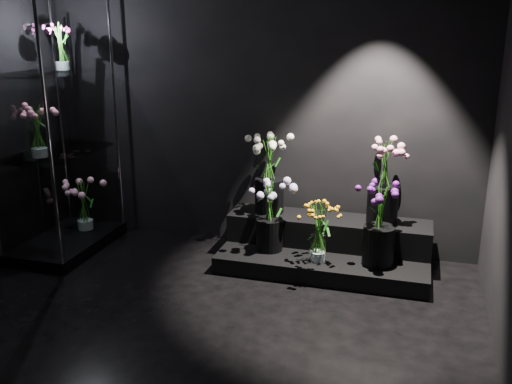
% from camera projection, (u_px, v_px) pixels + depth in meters
% --- Properties ---
extents(floor, '(4.00, 4.00, 0.00)m').
position_uv_depth(floor, '(172.00, 352.00, 3.66)').
color(floor, black).
rests_on(floor, ground).
extents(wall_back, '(4.00, 0.00, 4.00)m').
position_uv_depth(wall_back, '(258.00, 95.00, 5.09)').
color(wall_back, black).
rests_on(wall_back, floor).
extents(display_riser, '(1.75, 0.78, 0.39)m').
position_uv_depth(display_riser, '(326.00, 247.00, 4.94)').
color(display_riser, black).
rests_on(display_riser, floor).
extents(display_case, '(0.65, 1.08, 2.37)m').
position_uv_depth(display_case, '(55.00, 122.00, 4.98)').
color(display_case, black).
rests_on(display_case, floor).
extents(bouquet_orange_bells, '(0.36, 0.36, 0.52)m').
position_uv_depth(bouquet_orange_bells, '(319.00, 230.00, 4.61)').
color(bouquet_orange_bells, white).
rests_on(bouquet_orange_bells, display_riser).
extents(bouquet_lilac, '(0.38, 0.38, 0.62)m').
position_uv_depth(bouquet_lilac, '(270.00, 210.00, 4.81)').
color(bouquet_lilac, black).
rests_on(bouquet_lilac, display_riser).
extents(bouquet_purple, '(0.32, 0.32, 0.65)m').
position_uv_depth(bouquet_purple, '(380.00, 223.00, 4.52)').
color(bouquet_purple, black).
rests_on(bouquet_purple, display_riser).
extents(bouquet_cream_roses, '(0.48, 0.48, 0.68)m').
position_uv_depth(bouquet_cream_roses, '(269.00, 170.00, 5.01)').
color(bouquet_cream_roses, black).
rests_on(bouquet_cream_roses, display_riser).
extents(bouquet_pink_roses, '(0.40, 0.40, 0.71)m').
position_uv_depth(bouquet_pink_roses, '(384.00, 178.00, 4.75)').
color(bouquet_pink_roses, black).
rests_on(bouquet_pink_roses, display_riser).
extents(bouquet_case_pink, '(0.39, 0.39, 0.44)m').
position_uv_depth(bouquet_case_pink, '(37.00, 130.00, 4.79)').
color(bouquet_case_pink, white).
rests_on(bouquet_case_pink, display_case).
extents(bouquet_case_magenta, '(0.28, 0.28, 0.42)m').
position_uv_depth(bouquet_case_magenta, '(61.00, 45.00, 4.92)').
color(bouquet_case_magenta, white).
rests_on(bouquet_case_magenta, display_case).
extents(bouquet_case_base_pink, '(0.43, 0.43, 0.49)m').
position_uv_depth(bouquet_case_base_pink, '(84.00, 204.00, 5.43)').
color(bouquet_case_base_pink, white).
rests_on(bouquet_case_base_pink, display_case).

